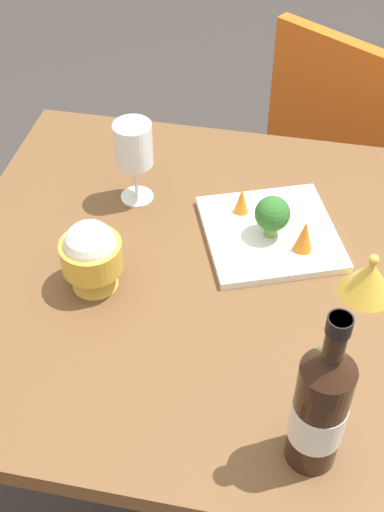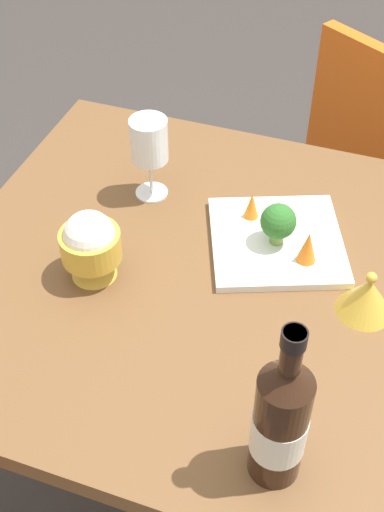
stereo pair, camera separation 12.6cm
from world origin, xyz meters
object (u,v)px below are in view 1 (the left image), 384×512
at_px(chair_near_window, 343,133).
at_px(wine_glass, 133,146).
at_px(serving_plate, 270,233).
at_px(rice_bowl_lid, 369,278).
at_px(carrot_garnish_left, 304,236).
at_px(rice_bowl, 91,255).
at_px(carrot_garnish_right, 242,200).
at_px(wine_bottle, 320,408).
at_px(broccoli_floret, 272,214).

bearing_deg(chair_near_window, wine_glass, -91.63).
bearing_deg(serving_plate, wine_glass, -12.71).
height_order(chair_near_window, rice_bowl_lid, chair_near_window).
xyz_separation_m(chair_near_window, carrot_garnish_left, (0.08, 0.76, 0.27)).
height_order(rice_bowl, serving_plate, rice_bowl).
height_order(rice_bowl, carrot_garnish_right, rice_bowl).
distance_m(rice_bowl_lid, carrot_garnish_right, 0.30).
bearing_deg(rice_bowl_lid, carrot_garnish_right, -32.61).
bearing_deg(carrot_garnish_left, chair_near_window, -95.99).
relative_size(chair_near_window, carrot_garnish_left, 12.79).
xyz_separation_m(wine_bottle, rice_bowl_lid, (-0.07, -0.34, -0.08)).
bearing_deg(wine_glass, carrot_garnish_left, 163.42).
relative_size(wine_bottle, serving_plate, 0.94).
distance_m(chair_near_window, rice_bowl_lid, 0.88).
relative_size(wine_bottle, broccoli_floret, 3.57).
distance_m(chair_near_window, wine_glass, 0.86).
relative_size(wine_bottle, carrot_garnish_left, 4.60).
relative_size(chair_near_window, wine_glass, 4.75).
height_order(rice_bowl_lid, carrot_garnish_right, rice_bowl_lid).
relative_size(chair_near_window, rice_bowl_lid, 8.50).
distance_m(rice_bowl, rice_bowl_lid, 0.49).
height_order(wine_glass, carrot_garnish_right, wine_glass).
relative_size(carrot_garnish_left, carrot_garnish_right, 1.16).
height_order(rice_bowl_lid, serving_plate, rice_bowl_lid).
xyz_separation_m(serving_plate, broccoli_floret, (-0.00, 0.01, 0.06)).
bearing_deg(broccoli_floret, carrot_garnish_left, 155.27).
bearing_deg(serving_plate, broccoli_floret, 92.80).
bearing_deg(carrot_garnish_right, carrot_garnish_left, 146.82).
bearing_deg(broccoli_floret, wine_glass, -14.63).
height_order(chair_near_window, wine_glass, wine_glass).
xyz_separation_m(wine_glass, carrot_garnish_right, (-0.22, 0.02, -0.08)).
distance_m(serving_plate, broccoli_floret, 0.06).
distance_m(rice_bowl, serving_plate, 0.36).
height_order(carrot_garnish_left, carrot_garnish_right, carrot_garnish_left).
distance_m(chair_near_window, rice_bowl, 1.06).
xyz_separation_m(rice_bowl_lid, carrot_garnish_right, (0.25, -0.16, 0.01)).
relative_size(rice_bowl, rice_bowl_lid, 1.42).
xyz_separation_m(rice_bowl, broccoli_floret, (-0.30, -0.18, -0.01)).
bearing_deg(wine_glass, chair_near_window, -123.14).
relative_size(rice_bowl_lid, carrot_garnish_right, 1.75).
bearing_deg(broccoli_floret, chair_near_window, -101.14).
relative_size(wine_glass, rice_bowl, 1.26).
relative_size(chair_near_window, wine_bottle, 2.78).
height_order(chair_near_window, wine_bottle, wine_bottle).
distance_m(rice_bowl_lid, carrot_garnish_left, 0.14).
height_order(chair_near_window, carrot_garnish_right, chair_near_window).
xyz_separation_m(rice_bowl, carrot_garnish_right, (-0.23, -0.23, -0.03)).
bearing_deg(wine_bottle, carrot_garnish_left, -83.58).
bearing_deg(carrot_garnish_left, rice_bowl_lid, 148.01).
xyz_separation_m(rice_bowl_lid, carrot_garnish_left, (0.12, -0.08, 0.01)).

